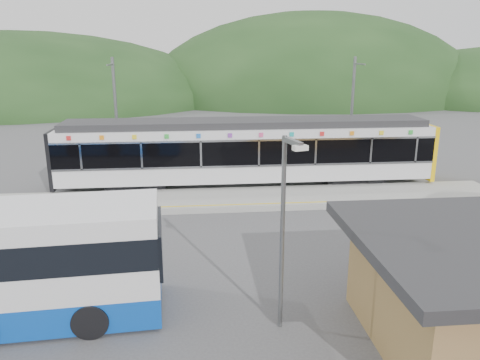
{
  "coord_description": "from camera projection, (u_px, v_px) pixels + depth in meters",
  "views": [
    {
      "loc": [
        -2.5,
        -18.97,
        7.42
      ],
      "look_at": [
        -0.55,
        1.0,
        1.79
      ],
      "focal_mm": 35.0,
      "sensor_mm": 36.0,
      "label": 1
    }
  ],
  "objects": [
    {
      "name": "ground",
      "position": [
        255.0,
        225.0,
        20.42
      ],
      "size": [
        120.0,
        120.0,
        0.0
      ],
      "primitive_type": "plane",
      "color": "#4C4C4F",
      "rests_on": "ground"
    },
    {
      "name": "hills",
      "position": [
        353.0,
        187.0,
        26.06
      ],
      "size": [
        146.0,
        149.0,
        26.0
      ],
      "color": "#1E3D19",
      "rests_on": "ground"
    },
    {
      "name": "lamp_post",
      "position": [
        284.0,
        219.0,
        12.01
      ],
      "size": [
        0.39,
        1.0,
        5.37
      ],
      "rotation": [
        0.0,
        0.0,
        0.27
      ],
      "color": "slate",
      "rests_on": "ground"
    },
    {
      "name": "platform",
      "position": [
        246.0,
        199.0,
        23.54
      ],
      "size": [
        26.0,
        3.2,
        0.3
      ],
      "primitive_type": "cube",
      "color": "#9E9E99",
      "rests_on": "ground"
    },
    {
      "name": "yellow_line",
      "position": [
        249.0,
        204.0,
        22.25
      ],
      "size": [
        26.0,
        0.1,
        0.01
      ],
      "primitive_type": "cube",
      "color": "yellow",
      "rests_on": "platform"
    },
    {
      "name": "catenary_mast_east",
      "position": [
        352.0,
        114.0,
        28.29
      ],
      "size": [
        0.18,
        1.8,
        7.0
      ],
      "color": "slate",
      "rests_on": "ground"
    },
    {
      "name": "train",
      "position": [
        247.0,
        150.0,
        25.64
      ],
      "size": [
        20.44,
        3.01,
        3.74
      ],
      "color": "black",
      "rests_on": "ground"
    },
    {
      "name": "catenary_mast_west",
      "position": [
        116.0,
        117.0,
        26.98
      ],
      "size": [
        0.18,
        1.8,
        7.0
      ],
      "color": "slate",
      "rests_on": "ground"
    }
  ]
}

